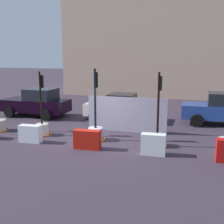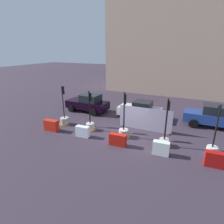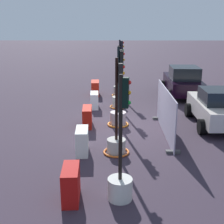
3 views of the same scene
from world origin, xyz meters
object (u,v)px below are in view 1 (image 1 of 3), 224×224
traffic_light_2 (96,130)px  traffic_light_1 (42,125)px  construction_barrier_3 (153,144)px  car_white_van (118,107)px  car_black_sedan (37,103)px  car_blue_estate (224,109)px  traffic_light_3 (157,135)px  construction_barrier_2 (87,140)px  construction_barrier_1 (30,134)px

traffic_light_2 → traffic_light_1: bearing=179.1°
construction_barrier_3 → car_white_van: size_ratio=0.26×
car_black_sedan → construction_barrier_3: bearing=-31.8°
construction_barrier_3 → car_blue_estate: (3.13, 6.17, 0.49)m
construction_barrier_3 → car_black_sedan: bearing=148.2°
car_white_van → traffic_light_3: bearing=-55.7°
construction_barrier_2 → construction_barrier_3: construction_barrier_3 is taller
construction_barrier_2 → car_white_van: size_ratio=0.30×
car_black_sedan → car_white_van: bearing=3.7°
construction_barrier_2 → construction_barrier_3: size_ratio=1.16×
traffic_light_2 → construction_barrier_1: size_ratio=3.25×
traffic_light_2 → construction_barrier_1: bearing=-156.4°
traffic_light_3 → construction_barrier_3: 1.19m
car_white_van → construction_barrier_1: bearing=-116.2°
construction_barrier_1 → traffic_light_1: bearing=94.6°
construction_barrier_3 → car_blue_estate: car_blue_estate is taller
traffic_light_2 → construction_barrier_2: 1.35m
car_white_van → construction_barrier_2: bearing=-88.4°
traffic_light_2 → car_black_sedan: (-5.50, 3.97, 0.38)m
construction_barrier_3 → car_white_van: bearing=118.3°
traffic_light_2 → car_blue_estate: traffic_light_2 is taller
traffic_light_3 → car_white_van: 5.35m
traffic_light_1 → car_black_sedan: bearing=123.7°
car_white_van → car_black_sedan: bearing=-176.3°
car_black_sedan → traffic_light_1: bearing=-56.3°
traffic_light_3 → car_blue_estate: size_ratio=0.72×
construction_barrier_1 → car_white_van: 6.19m
car_white_van → car_blue_estate: bearing=5.3°
traffic_light_3 → construction_barrier_3: traffic_light_3 is taller
traffic_light_2 → traffic_light_3: bearing=-1.8°
traffic_light_3 → construction_barrier_1: traffic_light_3 is taller
construction_barrier_1 → car_blue_estate: car_blue_estate is taller
construction_barrier_3 → car_white_van: 6.37m
construction_barrier_1 → car_white_van: bearing=63.8°
construction_barrier_2 → car_white_van: 5.69m
construction_barrier_3 → car_black_sedan: (-8.46, 5.25, 0.44)m
traffic_light_3 → car_black_sedan: bearing=154.3°
car_white_van → car_black_sedan: size_ratio=0.88×
traffic_light_3 → construction_barrier_1: (-5.74, -1.12, -0.11)m
traffic_light_3 → car_white_van: size_ratio=0.84×
traffic_light_1 → traffic_light_2: 2.88m
traffic_light_2 → car_black_sedan: size_ratio=0.77×
traffic_light_3 → car_white_van: bearing=124.3°
car_blue_estate → traffic_light_1: bearing=-151.6°
traffic_light_1 → construction_barrier_3: traffic_light_1 is taller
car_black_sedan → car_blue_estate: size_ratio=0.96×
traffic_light_2 → car_blue_estate: (6.09, 4.89, 0.42)m
construction_barrier_1 → construction_barrier_2: construction_barrier_2 is taller
car_black_sedan → car_blue_estate: car_blue_estate is taller
traffic_light_2 → construction_barrier_3: traffic_light_2 is taller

